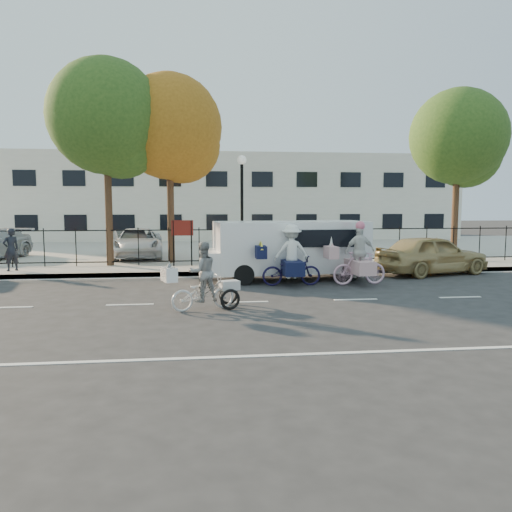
{
  "coord_description": "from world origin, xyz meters",
  "views": [
    {
      "loc": [
        -1.22,
        -12.93,
        2.6
      ],
      "look_at": [
        0.41,
        1.2,
        1.1
      ],
      "focal_mm": 35.0,
      "sensor_mm": 36.0,
      "label": 1
    }
  ],
  "objects": [
    {
      "name": "unicorn_bike",
      "position": [
        3.86,
        2.43,
        0.76
      ],
      "size": [
        2.04,
        1.43,
        2.05
      ],
      "rotation": [
        0.0,
        0.0,
        1.65
      ],
      "color": "#EDB4CE",
      "rests_on": "ground"
    },
    {
      "name": "white_van",
      "position": [
        1.81,
        3.8,
        1.1
      ],
      "size": [
        5.77,
        2.37,
        1.99
      ],
      "rotation": [
        0.0,
        0.0,
        0.09
      ],
      "color": "white",
      "rests_on": "ground"
    },
    {
      "name": "zebra_trike",
      "position": [
        -1.13,
        -0.83,
        0.65
      ],
      "size": [
        1.95,
        1.25,
        1.68
      ],
      "rotation": [
        0.0,
        0.0,
        1.91
      ],
      "color": "silver",
      "rests_on": "ground"
    },
    {
      "name": "building",
      "position": [
        0.0,
        25.0,
        3.0
      ],
      "size": [
        34.0,
        10.0,
        6.0
      ],
      "primitive_type": "cube",
      "color": "silver",
      "rests_on": "ground"
    },
    {
      "name": "tree_east",
      "position": [
        10.05,
        7.78,
        5.26
      ],
      "size": [
        4.1,
        4.1,
        7.52
      ],
      "color": "#442D1D",
      "rests_on": "ground"
    },
    {
      "name": "parking_lot",
      "position": [
        0.0,
        15.0,
        0.07
      ],
      "size": [
        60.0,
        15.6,
        0.15
      ],
      "primitive_type": "cube",
      "color": "#A8A399",
      "rests_on": "ground"
    },
    {
      "name": "road_markings",
      "position": [
        0.0,
        0.0,
        0.01
      ],
      "size": [
        60.0,
        9.52,
        0.01
      ],
      "primitive_type": null,
      "color": "silver",
      "rests_on": "ground"
    },
    {
      "name": "lamppost",
      "position": [
        0.5,
        6.8,
        3.11
      ],
      "size": [
        0.36,
        0.36,
        4.33
      ],
      "color": "black",
      "rests_on": "sidewalk"
    },
    {
      "name": "curb",
      "position": [
        0.0,
        5.05,
        0.07
      ],
      "size": [
        60.0,
        0.1,
        0.15
      ],
      "primitive_type": "cube",
      "color": "#A8A399",
      "rests_on": "ground"
    },
    {
      "name": "lot_car_d",
      "position": [
        5.53,
        11.29,
        0.78
      ],
      "size": [
        2.67,
        3.96,
        1.25
      ],
      "primitive_type": "imported",
      "rotation": [
        0.0,
        0.0,
        0.36
      ],
      "color": "#AFB1B7",
      "rests_on": "parking_lot"
    },
    {
      "name": "lot_car_c",
      "position": [
        -4.33,
        10.39,
        0.76
      ],
      "size": [
        2.33,
        3.93,
        1.22
      ],
      "primitive_type": "imported",
      "rotation": [
        0.0,
        0.0,
        0.3
      ],
      "color": "#4B4D53",
      "rests_on": "parking_lot"
    },
    {
      "name": "sidewalk",
      "position": [
        0.0,
        6.1,
        0.07
      ],
      "size": [
        60.0,
        2.2,
        0.15
      ],
      "primitive_type": "cube",
      "color": "#A8A399",
      "rests_on": "ground"
    },
    {
      "name": "street_sign",
      "position": [
        -1.85,
        6.8,
        1.42
      ],
      "size": [
        0.85,
        0.06,
        1.8
      ],
      "color": "black",
      "rests_on": "sidewalk"
    },
    {
      "name": "gold_sedan",
      "position": [
        7.32,
        4.46,
        0.73
      ],
      "size": [
        4.59,
        2.83,
        1.46
      ],
      "primitive_type": "imported",
      "rotation": [
        0.0,
        0.0,
        1.85
      ],
      "color": "tan",
      "rests_on": "ground"
    },
    {
      "name": "ground",
      "position": [
        0.0,
        0.0,
        0.0
      ],
      "size": [
        120.0,
        120.0,
        0.0
      ],
      "primitive_type": "plane",
      "color": "#333334"
    },
    {
      "name": "tree_west",
      "position": [
        -4.58,
        7.36,
        5.73
      ],
      "size": [
        4.46,
        4.46,
        8.18
      ],
      "color": "#442D1D",
      "rests_on": "ground"
    },
    {
      "name": "lot_car_b",
      "position": [
        -3.99,
        10.27,
        0.81
      ],
      "size": [
        2.56,
        4.9,
        1.32
      ],
      "primitive_type": "imported",
      "rotation": [
        0.0,
        0.0,
        0.08
      ],
      "color": "silver",
      "rests_on": "parking_lot"
    },
    {
      "name": "bull_bike",
      "position": [
        1.66,
        2.5,
        0.78
      ],
      "size": [
        2.07,
        1.41,
        1.95
      ],
      "rotation": [
        0.0,
        0.0,
        1.57
      ],
      "color": "black",
      "rests_on": "ground"
    },
    {
      "name": "pedestrian",
      "position": [
        -8.02,
        6.05,
        0.93
      ],
      "size": [
        0.68,
        0.66,
        1.57
      ],
      "primitive_type": "imported",
      "rotation": [
        0.0,
        0.0,
        3.87
      ],
      "color": "black",
      "rests_on": "sidewalk"
    },
    {
      "name": "iron_fence",
      "position": [
        0.0,
        7.2,
        0.9
      ],
      "size": [
        58.0,
        0.06,
        1.5
      ],
      "primitive_type": null,
      "color": "black",
      "rests_on": "sidewalk"
    },
    {
      "name": "tree_mid",
      "position": [
        -2.21,
        8.12,
        5.51
      ],
      "size": [
        4.29,
        4.29,
        7.87
      ],
      "color": "#442D1D",
      "rests_on": "ground"
    }
  ]
}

